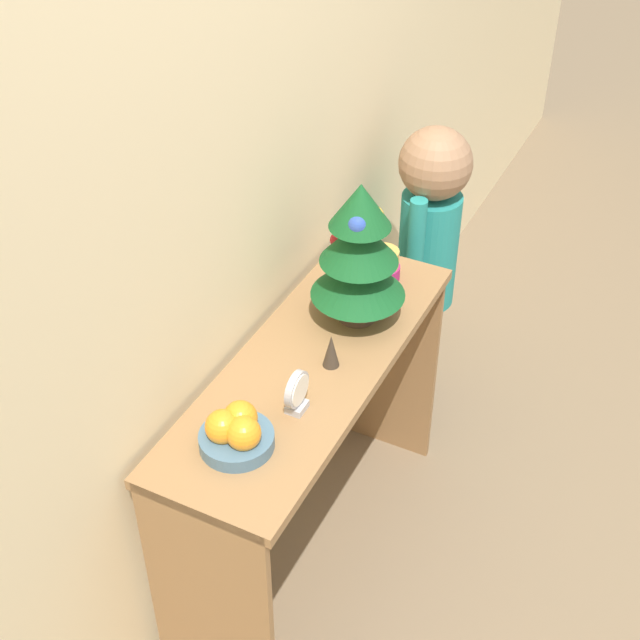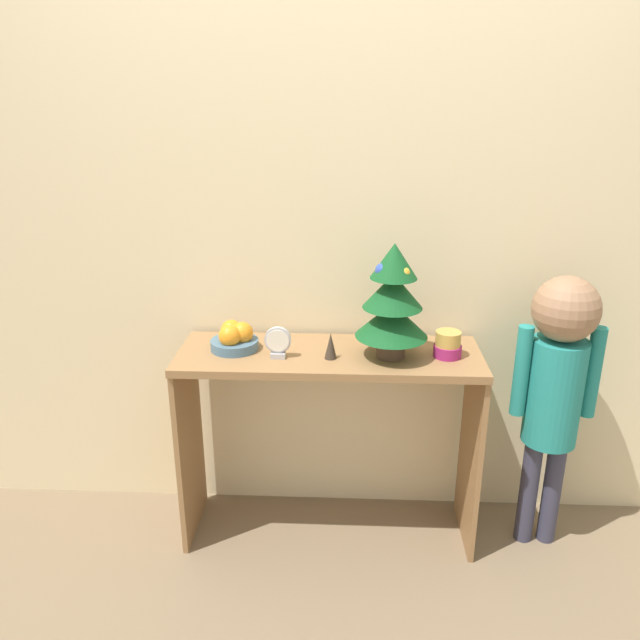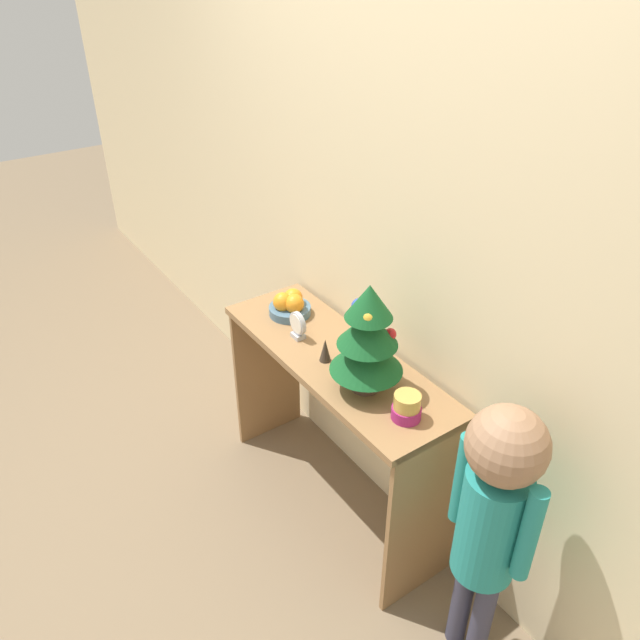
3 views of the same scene
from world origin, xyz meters
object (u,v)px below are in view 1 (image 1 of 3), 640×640
mini_tree (359,252)px  desk_clock (297,393)px  figurine (331,351)px  child_figure (430,232)px  singing_bowl (383,265)px  fruit_bowl (236,432)px

mini_tree → desk_clock: (-0.41, -0.03, -0.16)m
desk_clock → figurine: 0.19m
desk_clock → child_figure: 1.03m
desk_clock → child_figure: (1.03, 0.04, -0.12)m
desk_clock → figurine: (0.19, 0.00, -0.01)m
singing_bowl → figurine: size_ratio=1.05×
mini_tree → child_figure: size_ratio=0.38×
fruit_bowl → singing_bowl: bearing=-2.5°
fruit_bowl → mini_tree: bearing=-4.6°
desk_clock → figurine: bearing=0.3°
figurine → singing_bowl: bearing=4.9°
mini_tree → fruit_bowl: (-0.58, 0.05, -0.17)m
singing_bowl → child_figure: bearing=0.0°
child_figure → fruit_bowl: bearing=178.4°
mini_tree → fruit_bowl: bearing=175.4°
desk_clock → mini_tree: bearing=3.6°
child_figure → mini_tree: bearing=-178.9°
fruit_bowl → desk_clock: 0.19m
mini_tree → figurine: size_ratio=4.35×
mini_tree → child_figure: bearing=1.1°
singing_bowl → desk_clock: desk_clock is taller
mini_tree → child_figure: mini_tree is taller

